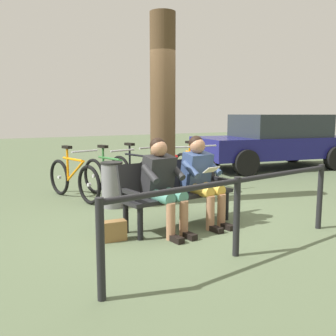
{
  "coord_description": "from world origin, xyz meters",
  "views": [
    {
      "loc": [
        2.67,
        4.4,
        1.5
      ],
      "look_at": [
        0.15,
        -0.12,
        0.75
      ],
      "focal_mm": 40.34,
      "sensor_mm": 36.0,
      "label": 1
    }
  ],
  "objects": [
    {
      "name": "ground_plane",
      "position": [
        0.0,
        0.0,
        0.0
      ],
      "size": [
        40.0,
        40.0,
        0.0
      ],
      "primitive_type": "plane",
      "color": "#566647"
    },
    {
      "name": "bench",
      "position": [
        0.17,
        0.1,
        0.51
      ],
      "size": [
        1.65,
        0.68,
        0.87
      ],
      "rotation": [
        0.0,
        0.0,
        0.13
      ],
      "color": "black",
      "rests_on": "ground"
    },
    {
      "name": "person_reading",
      "position": [
        -0.17,
        0.22,
        0.66
      ],
      "size": [
        0.53,
        0.8,
        1.2
      ],
      "rotation": [
        0.0,
        0.0,
        0.13
      ],
      "color": "#334772",
      "rests_on": "ground"
    },
    {
      "name": "person_companion",
      "position": [
        0.46,
        0.3,
        0.66
      ],
      "size": [
        0.53,
        0.8,
        1.2
      ],
      "rotation": [
        0.0,
        0.0,
        0.13
      ],
      "color": "#262628",
      "rests_on": "ground"
    },
    {
      "name": "handbag",
      "position": [
        1.14,
        0.3,
        0.12
      ],
      "size": [
        0.31,
        0.17,
        0.24
      ],
      "primitive_type": "cube",
      "rotation": [
        0.0,
        0.0,
        -0.09
      ],
      "color": "olive",
      "rests_on": "ground"
    },
    {
      "name": "tree_trunk",
      "position": [
        -0.3,
        -1.12,
        1.55
      ],
      "size": [
        0.42,
        0.42,
        3.09
      ],
      "primitive_type": "cylinder",
      "color": "#4C3823",
      "rests_on": "ground"
    },
    {
      "name": "litter_bin",
      "position": [
        0.56,
        -1.23,
        0.37
      ],
      "size": [
        0.35,
        0.35,
        0.73
      ],
      "color": "slate",
      "rests_on": "ground"
    },
    {
      "name": "bicycle_silver",
      "position": [
        -1.49,
        -1.99,
        0.36
      ],
      "size": [
        0.48,
        1.68,
        0.94
      ],
      "rotation": [
        0.0,
        0.0,
        1.55
      ],
      "color": "black",
      "rests_on": "ground"
    },
    {
      "name": "bicycle_orange",
      "position": [
        -0.97,
        -1.97,
        0.36
      ],
      "size": [
        0.62,
        1.63,
        0.94
      ],
      "rotation": [
        0.0,
        0.0,
        1.28
      ],
      "color": "black",
      "rests_on": "ground"
    },
    {
      "name": "bicycle_black",
      "position": [
        -0.27,
        -2.16,
        0.36
      ],
      "size": [
        0.58,
        1.64,
        0.94
      ],
      "rotation": [
        0.0,
        0.0,
        1.83
      ],
      "color": "black",
      "rests_on": "ground"
    },
    {
      "name": "bicycle_green",
      "position": [
        0.36,
        -1.92,
        0.36
      ],
      "size": [
        0.57,
        1.64,
        0.94
      ],
      "rotation": [
        0.0,
        0.0,
        1.82
      ],
      "color": "black",
      "rests_on": "ground"
    },
    {
      "name": "bicycle_red",
      "position": [
        0.95,
        -2.1,
        0.36
      ],
      "size": [
        0.58,
        1.64,
        0.94
      ],
      "rotation": [
        0.0,
        0.0,
        1.82
      ],
      "color": "black",
      "rests_on": "ground"
    },
    {
      "name": "railing_fence",
      "position": [
        0.17,
        1.39,
        0.6
      ],
      "size": [
        3.21,
        0.53,
        0.85
      ],
      "rotation": [
        0.0,
        0.0,
        0.15
      ],
      "color": "black",
      "rests_on": "ground"
    },
    {
      "name": "parked_car",
      "position": [
        -4.93,
        -3.22,
        0.77
      ],
      "size": [
        4.44,
        2.55,
        1.47
      ],
      "rotation": [
        0.0,
        0.0,
        -0.17
      ],
      "color": "navy",
      "rests_on": "ground"
    }
  ]
}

